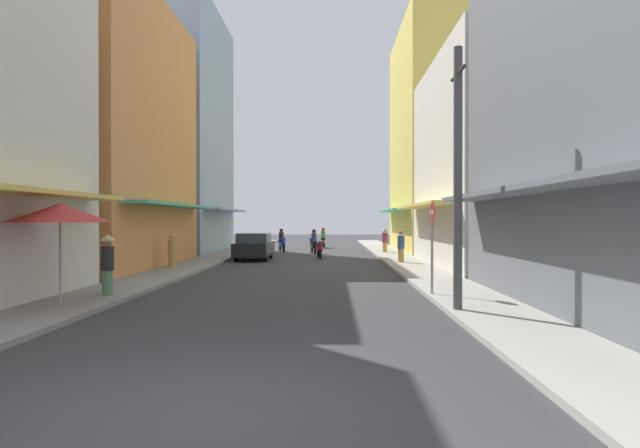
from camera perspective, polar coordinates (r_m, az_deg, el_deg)
The scene contains 19 objects.
ground_plane at distance 26.15m, azimuth -1.81°, elevation -4.27°, with size 106.29×106.29×0.00m, color #38383A.
sidewalk_left at distance 26.89m, azimuth -12.59°, elevation -4.03°, with size 2.05×56.31×0.12m, color gray.
sidewalk_right at distance 26.36m, azimuth 9.19°, elevation -4.11°, with size 2.05×56.31×0.12m, color #ADA89E.
building_left_mid at distance 26.12m, azimuth -22.59°, elevation 8.77°, with size 7.05×11.39×11.90m.
building_left_far at distance 37.28m, azimuth -15.23°, elevation 9.33°, with size 7.05×10.38×15.85m.
building_right_mid at distance 25.97m, azimuth 18.49°, elevation 6.11°, with size 7.05×11.58×9.46m.
building_right_far at distance 38.20m, azimuth 12.94°, elevation 8.65°, with size 7.05×12.01×15.24m.
motorbike_black at distance 34.16m, azimuth -0.69°, elevation -1.99°, with size 0.62×1.79×1.58m.
motorbike_silver at distance 41.01m, azimuth 0.36°, elevation -1.58°, with size 0.55×1.81×1.58m.
motorbike_blue at distance 36.33m, azimuth -4.08°, elevation -1.84°, with size 0.70×1.76×1.58m.
motorbike_maroon at distance 30.03m, azimuth -0.07°, elevation -2.70°, with size 0.55×1.81×0.96m.
parked_car at distance 28.98m, azimuth -7.00°, elevation -2.35°, with size 1.78×4.11×1.45m.
pedestrian_foreground at distance 23.70m, azimuth -15.45°, elevation -2.90°, with size 0.34×0.34×1.56m.
pedestrian_far at distance 26.04m, azimuth 8.60°, elevation -2.48°, with size 0.34×0.34×1.65m.
pedestrian_crossing at distance 34.11m, azimuth 6.90°, elevation -1.59°, with size 0.44×0.44×1.67m.
pedestrian_midway at distance 15.62m, azimuth -21.65°, elevation -3.85°, with size 0.44×0.44×1.75m.
vendor_umbrella at distance 14.07m, azimuth -25.89°, elevation 1.06°, with size 2.35×2.35×2.54m.
utility_pole at distance 12.58m, azimuth 14.43°, elevation 4.80°, with size 0.20×1.20×6.06m.
street_sign_no_entry at distance 15.05m, azimuth 11.81°, elevation -1.20°, with size 0.07×0.60×2.65m.
Camera 1 is at (1.38, -5.87, 2.14)m, focal length 30.14 mm.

